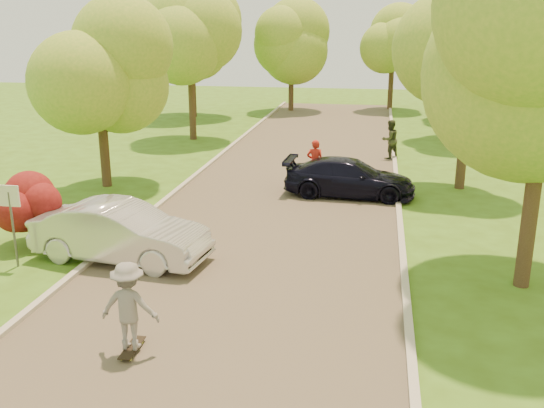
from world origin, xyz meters
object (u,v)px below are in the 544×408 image
Objects in this scene: longboard at (132,348)px; skateboarder at (129,306)px; silver_sedan at (121,232)px; dark_sedan at (349,178)px; street_sign at (11,209)px; person_olive at (390,139)px; person_striped at (315,163)px.

longboard is 0.88m from skateboarder.
dark_sedan is (5.60, 7.32, -0.09)m from silver_sedan.
skateboarder is at bearing 166.19° from dark_sedan.
street_sign is 1.26× the size of skateboarder.
silver_sedan is 2.72× the size of skateboarder.
longboard is 0.50× the size of person_olive.
dark_sedan is 2.72× the size of skateboarder.
person_olive reaches higher than longboard.
skateboarder reaches higher than silver_sedan.
street_sign is 2.76m from silver_sedan.
longboard is at bearing 81.60° from person_striped.
silver_sedan reaches higher than dark_sedan.
person_olive is (5.00, 18.41, 0.80)m from longboard.
person_olive is at bearing -9.84° from dark_sedan.
dark_sedan is 6.85m from person_olive.
person_olive reaches higher than silver_sedan.
street_sign is 11.55m from dark_sedan.
person_striped is at bearing 54.82° from street_sign.
person_olive is at bearing 57.16° from street_sign.
longboard is at bearing -37.58° from street_sign.
person_olive is at bearing -117.59° from person_striped.
silver_sedan is 4.89m from skateboarder.
silver_sedan is 1.00× the size of dark_sedan.
street_sign is at bearing -39.46° from skateboarder.
longboard is (-3.50, -11.73, -0.59)m from dark_sedan.
silver_sedan is 2.64× the size of person_striped.
skateboarder is 19.08m from person_olive.
skateboarder reaches higher than longboard.
person_striped is at bearing -18.46° from silver_sedan.
skateboarder reaches higher than dark_sedan.
person_striped is at bearing -101.06° from longboard.
skateboarder is (-3.50, -11.73, 0.30)m from dark_sedan.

